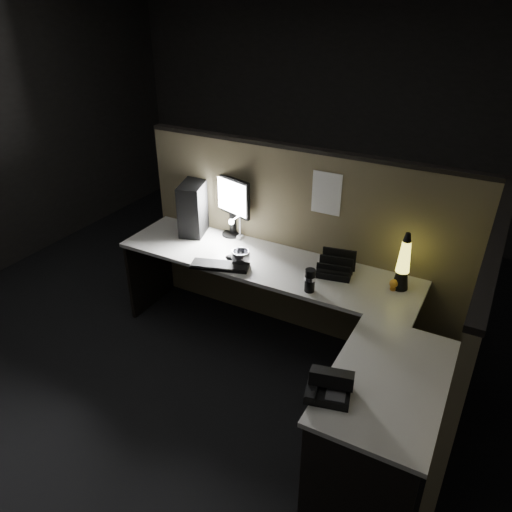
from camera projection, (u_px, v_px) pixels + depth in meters
The scene contains 17 objects.
floor at pixel (244, 392), 3.53m from camera, with size 6.00×6.00×0.00m, color black.
room_shell at pixel (240, 174), 2.75m from camera, with size 6.00×6.00×6.00m.
partition_back at pixel (302, 245), 3.89m from camera, with size 2.66×0.06×1.50m, color brown.
partition_right at pixel (465, 362), 2.69m from camera, with size 0.06×1.66×1.50m, color brown.
desk at pixel (284, 314), 3.37m from camera, with size 2.60×1.60×0.73m.
pc_tower at pixel (195, 206), 4.08m from camera, with size 0.18×0.40×0.42m, color black.
monitor at pixel (232, 201), 3.96m from camera, with size 0.37×0.17×0.49m.
keyboard at pixel (220, 266), 3.62m from camera, with size 0.42×0.14×0.02m, color black.
mouse at pixel (232, 258), 3.71m from camera, with size 0.10×0.07×0.04m, color black.
clip_lamp at pixel (236, 227), 3.91m from camera, with size 0.04×0.18×0.23m.
organizer at pixel (335, 268), 3.54m from camera, with size 0.27×0.25×0.18m.
lava_lamp at pixel (403, 266), 3.30m from camera, with size 0.11×0.11×0.41m.
travel_mug at pixel (310, 280), 3.31m from camera, with size 0.07×0.07×0.16m, color black.
steel_mug at pixel (241, 258), 3.64m from camera, with size 0.14×0.14×0.11m, color #B4B4BB.
figurine at pixel (394, 283), 3.34m from camera, with size 0.06×0.06×0.06m, color orange.
pinned_paper at pixel (327, 193), 3.55m from camera, with size 0.22×0.00×0.31m, color white.
desk_phone at pixel (329, 386), 2.49m from camera, with size 0.26×0.26×0.13m.
Camera 1 is at (1.33, -2.27, 2.55)m, focal length 35.00 mm.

